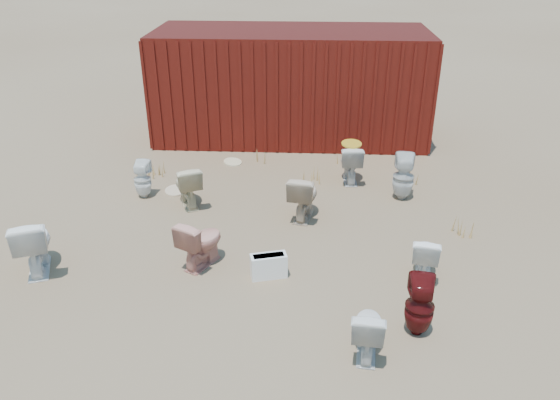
# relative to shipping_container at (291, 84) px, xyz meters

# --- Properties ---
(ground) EXTENTS (100.00, 100.00, 0.00)m
(ground) POSITION_rel_shipping_container_xyz_m (0.00, -5.20, -1.20)
(ground) COLOR brown
(ground) RESTS_ON ground
(shipping_container) EXTENTS (6.00, 2.40, 2.40)m
(shipping_container) POSITION_rel_shipping_container_xyz_m (0.00, 0.00, 0.00)
(shipping_container) COLOR #4C110C
(shipping_container) RESTS_ON ground
(toilet_front_a) EXTENTS (0.74, 0.95, 0.85)m
(toilet_front_a) POSITION_rel_shipping_container_xyz_m (-3.39, -5.91, -0.77)
(toilet_front_a) COLOR white
(toilet_front_a) RESTS_ON ground
(toilet_front_pink) EXTENTS (0.71, 0.83, 0.74)m
(toilet_front_pink) POSITION_rel_shipping_container_xyz_m (-1.07, -5.64, -0.83)
(toilet_front_pink) COLOR tan
(toilet_front_pink) RESTS_ON ground
(toilet_front_c) EXTENTS (0.45, 0.69, 0.67)m
(toilet_front_c) POSITION_rel_shipping_container_xyz_m (1.14, -7.38, -0.87)
(toilet_front_c) COLOR silver
(toilet_front_c) RESTS_ON ground
(toilet_front_maroon) EXTENTS (0.39, 0.40, 0.77)m
(toilet_front_maroon) POSITION_rel_shipping_container_xyz_m (1.78, -6.99, -0.82)
(toilet_front_maroon) COLOR #500D0E
(toilet_front_maroon) RESTS_ON ground
(toilet_front_e) EXTENTS (0.49, 0.71, 0.66)m
(toilet_front_e) POSITION_rel_shipping_container_xyz_m (2.07, -5.77, -0.87)
(toilet_front_e) COLOR white
(toilet_front_e) RESTS_ON ground
(toilet_back_a) EXTENTS (0.32, 0.33, 0.69)m
(toilet_back_a) POSITION_rel_shipping_container_xyz_m (-2.53, -3.50, -0.86)
(toilet_back_a) COLOR white
(toilet_back_a) RESTS_ON ground
(toilet_back_beige_left) EXTENTS (0.69, 0.85, 0.76)m
(toilet_back_beige_left) POSITION_rel_shipping_container_xyz_m (-1.66, -3.77, -0.82)
(toilet_back_beige_left) COLOR beige
(toilet_back_beige_left) RESTS_ON ground
(toilet_back_beige_right) EXTENTS (0.58, 0.84, 0.79)m
(toilet_back_beige_right) POSITION_rel_shipping_container_xyz_m (0.37, -4.11, -0.81)
(toilet_back_beige_right) COLOR #C3AB8F
(toilet_back_beige_right) RESTS_ON ground
(toilet_back_yellowlid) EXTENTS (0.45, 0.75, 0.75)m
(toilet_back_yellowlid) POSITION_rel_shipping_container_xyz_m (1.24, -2.59, -0.83)
(toilet_back_yellowlid) COLOR silver
(toilet_back_yellowlid) RESTS_ON ground
(toilet_back_e) EXTENTS (0.43, 0.43, 0.84)m
(toilet_back_e) POSITION_rel_shipping_container_xyz_m (2.13, -3.31, -0.78)
(toilet_back_e) COLOR silver
(toilet_back_e) RESTS_ON ground
(yellow_lid) EXTENTS (0.38, 0.47, 0.02)m
(yellow_lid) POSITION_rel_shipping_container_xyz_m (1.24, -2.59, -0.44)
(yellow_lid) COLOR gold
(yellow_lid) RESTS_ON toilet_back_yellowlid
(loose_tank) EXTENTS (0.53, 0.32, 0.35)m
(loose_tank) POSITION_rel_shipping_container_xyz_m (-0.09, -5.91, -1.02)
(loose_tank) COLOR white
(loose_tank) RESTS_ON ground
(loose_lid_near) EXTENTS (0.47, 0.56, 0.02)m
(loose_lid_near) POSITION_rel_shipping_container_xyz_m (-2.03, -3.23, -1.19)
(loose_lid_near) COLOR beige
(loose_lid_near) RESTS_ON ground
(loose_lid_far) EXTENTS (0.54, 0.58, 0.02)m
(loose_lid_far) POSITION_rel_shipping_container_xyz_m (-1.14, -1.80, -1.19)
(loose_lid_far) COLOR beige
(loose_lid_far) RESTS_ON ground
(weed_clump_a) EXTENTS (0.36, 0.36, 0.30)m
(weed_clump_a) POSITION_rel_shipping_container_xyz_m (-2.58, -2.54, -1.05)
(weed_clump_a) COLOR #AE8645
(weed_clump_a) RESTS_ON ground
(weed_clump_b) EXTENTS (0.32, 0.32, 0.29)m
(weed_clump_b) POSITION_rel_shipping_container_xyz_m (0.49, -2.66, -1.05)
(weed_clump_b) COLOR #AE8645
(weed_clump_b) RESTS_ON ground
(weed_clump_c) EXTENTS (0.36, 0.36, 0.33)m
(weed_clump_c) POSITION_rel_shipping_container_xyz_m (2.39, -2.58, -1.03)
(weed_clump_c) COLOR #AE8645
(weed_clump_c) RESTS_ON ground
(weed_clump_d) EXTENTS (0.30, 0.30, 0.25)m
(weed_clump_d) POSITION_rel_shipping_container_xyz_m (-0.54, -1.70, -1.07)
(weed_clump_d) COLOR #AE8645
(weed_clump_d) RESTS_ON ground
(weed_clump_e) EXTENTS (0.34, 0.34, 0.31)m
(weed_clump_e) POSITION_rel_shipping_container_xyz_m (1.15, -1.70, -1.05)
(weed_clump_e) COLOR #AE8645
(weed_clump_e) RESTS_ON ground
(weed_clump_f) EXTENTS (0.28, 0.28, 0.27)m
(weed_clump_f) POSITION_rel_shipping_container_xyz_m (2.90, -4.62, -1.06)
(weed_clump_f) COLOR #AE8645
(weed_clump_f) RESTS_ON ground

